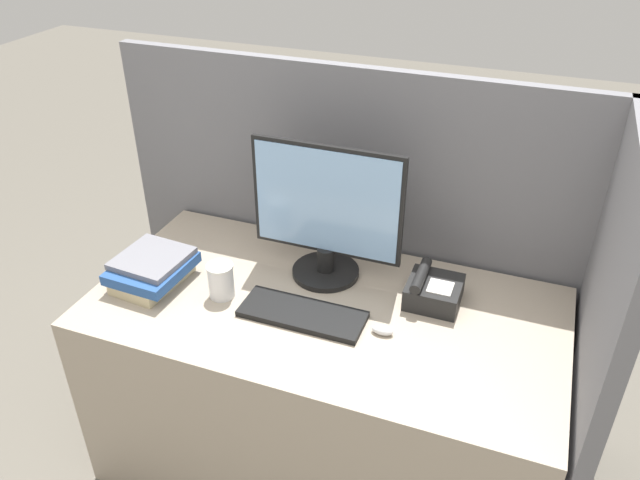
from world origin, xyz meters
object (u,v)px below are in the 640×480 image
object	(u,v)px
coffee_cup	(221,281)
keyboard	(302,314)
monitor	(326,218)
desk_telephone	(433,291)
book_stack	(152,270)
mouse	(382,330)

from	to	relation	value
coffee_cup	keyboard	bearing A→B (deg)	-1.51
monitor	desk_telephone	world-z (taller)	monitor
coffee_cup	monitor	bearing A→B (deg)	41.12
coffee_cup	desk_telephone	xyz separation A→B (m)	(0.68, 0.22, -0.02)
monitor	book_stack	distance (m)	0.63
mouse	desk_telephone	distance (m)	0.25
monitor	keyboard	xyz separation A→B (m)	(0.01, -0.26, -0.22)
monitor	coffee_cup	size ratio (longest dim) A/B	4.30
coffee_cup	book_stack	world-z (taller)	coffee_cup
desk_telephone	mouse	bearing A→B (deg)	-116.43
mouse	coffee_cup	xyz separation A→B (m)	(-0.57, -0.00, 0.05)
book_stack	desk_telephone	size ratio (longest dim) A/B	1.54
keyboard	desk_telephone	world-z (taller)	desk_telephone
mouse	desk_telephone	bearing A→B (deg)	63.57
desk_telephone	book_stack	bearing A→B (deg)	-165.90
monitor	mouse	size ratio (longest dim) A/B	7.66
book_stack	desk_telephone	xyz separation A→B (m)	(0.94, 0.24, -0.01)
keyboard	desk_telephone	size ratio (longest dim) A/B	2.28
desk_telephone	coffee_cup	bearing A→B (deg)	-161.79
keyboard	desk_telephone	bearing A→B (deg)	31.41
coffee_cup	book_stack	distance (m)	0.26
book_stack	desk_telephone	bearing A→B (deg)	14.10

